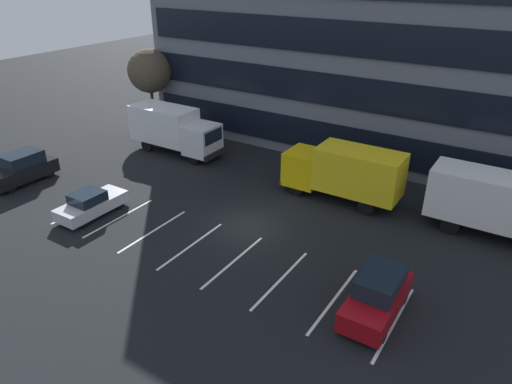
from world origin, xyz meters
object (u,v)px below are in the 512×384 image
object	(u,v)px
suv_black	(22,168)
sedan_silver	(91,204)
suv_maroon	(377,295)
box_truck_white	(174,128)
bare_tree	(149,71)
box_truck_orange	(499,204)
box_truck_yellow_all	(344,171)

from	to	relation	value
suv_black	sedan_silver	size ratio (longest dim) A/B	1.07
sedan_silver	suv_maroon	xyz separation A→B (m)	(17.57, 0.74, 0.25)
box_truck_white	bare_tree	bearing A→B (deg)	147.75
sedan_silver	bare_tree	distance (m)	16.97
sedan_silver	bare_tree	world-z (taller)	bare_tree
box_truck_orange	sedan_silver	world-z (taller)	box_truck_orange
suv_black	bare_tree	xyz separation A→B (m)	(-0.54, 13.51, 4.17)
sedan_silver	bare_tree	xyz separation A→B (m)	(-8.32, 14.11, 4.45)
box_truck_yellow_all	box_truck_orange	bearing A→B (deg)	2.91
box_truck_orange	suv_maroon	world-z (taller)	box_truck_orange
box_truck_yellow_all	box_truck_white	distance (m)	14.60
box_truck_yellow_all	suv_black	distance (m)	21.90
box_truck_white	bare_tree	xyz separation A→B (m)	(-5.68, 3.58, 3.16)
box_truck_yellow_all	suv_maroon	world-z (taller)	box_truck_yellow_all
bare_tree	suv_black	bearing A→B (deg)	-87.69
box_truck_white	suv_black	bearing A→B (deg)	-117.35
suv_black	box_truck_orange	bearing A→B (deg)	19.15
box_truck_orange	box_truck_white	world-z (taller)	box_truck_white
suv_maroon	box_truck_yellow_all	bearing A→B (deg)	121.04
sedan_silver	box_truck_white	bearing A→B (deg)	104.07
box_truck_orange	suv_black	world-z (taller)	box_truck_orange
suv_black	suv_maroon	distance (m)	25.34
box_truck_white	suv_black	world-z (taller)	box_truck_white
box_truck_orange	suv_maroon	bearing A→B (deg)	-108.25
box_truck_yellow_all	bare_tree	world-z (taller)	bare_tree
suv_maroon	box_truck_white	bearing A→B (deg)	154.16
box_truck_yellow_all	suv_black	world-z (taller)	box_truck_yellow_all
box_truck_orange	bare_tree	size ratio (longest dim) A/B	1.09
box_truck_orange	sedan_silver	size ratio (longest dim) A/B	1.79
box_truck_yellow_all	suv_black	xyz separation A→B (m)	(-19.72, -9.47, -0.99)
suv_black	suv_maroon	xyz separation A→B (m)	(25.34, 0.14, -0.03)
box_truck_yellow_all	box_truck_white	size ratio (longest dim) A/B	0.99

